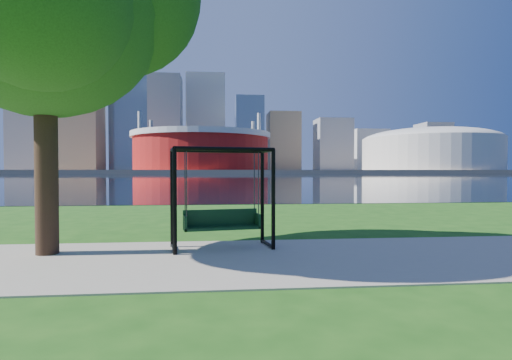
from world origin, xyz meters
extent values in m
plane|color=#1E5114|center=(0.00, 0.00, 0.00)|extent=(900.00, 900.00, 0.00)
cube|color=#9E937F|center=(0.00, -0.50, 0.01)|extent=(120.00, 4.00, 0.03)
cube|color=black|center=(0.00, 102.00, 0.01)|extent=(900.00, 180.00, 0.02)
cube|color=#937F60|center=(0.00, 306.00, 1.00)|extent=(900.00, 228.00, 2.00)
cylinder|color=maroon|center=(-10.00, 235.00, 13.00)|extent=(80.00, 80.00, 22.00)
cylinder|color=silver|center=(-10.00, 235.00, 22.50)|extent=(83.00, 83.00, 3.00)
cylinder|color=silver|center=(22.91, 254.00, 18.00)|extent=(2.00, 2.00, 32.00)
cylinder|color=silver|center=(-42.91, 254.00, 18.00)|extent=(2.00, 2.00, 32.00)
cylinder|color=silver|center=(-42.91, 216.00, 18.00)|extent=(2.00, 2.00, 32.00)
cylinder|color=silver|center=(22.91, 216.00, 18.00)|extent=(2.00, 2.00, 32.00)
cylinder|color=beige|center=(135.00, 235.00, 12.00)|extent=(84.00, 84.00, 20.00)
ellipsoid|color=beige|center=(135.00, 235.00, 21.00)|extent=(84.00, 84.00, 15.12)
cube|color=gray|center=(-140.00, 310.00, 33.00)|extent=(28.00, 28.00, 62.00)
cube|color=#998466|center=(-100.00, 300.00, 46.00)|extent=(26.00, 26.00, 88.00)
cube|color=slate|center=(-70.00, 325.00, 49.50)|extent=(30.00, 24.00, 95.00)
cube|color=gray|center=(-40.00, 305.00, 38.00)|extent=(24.00, 24.00, 72.00)
cube|color=silver|center=(-10.00, 335.00, 42.00)|extent=(32.00, 28.00, 80.00)
cube|color=slate|center=(25.00, 310.00, 31.00)|extent=(22.00, 22.00, 58.00)
cube|color=#998466|center=(55.00, 325.00, 26.00)|extent=(26.00, 26.00, 48.00)
cube|color=gray|center=(95.00, 315.00, 23.00)|extent=(28.00, 24.00, 42.00)
cube|color=silver|center=(135.00, 340.00, 20.00)|extent=(30.00, 26.00, 36.00)
cube|color=gray|center=(185.00, 320.00, 22.00)|extent=(24.00, 24.00, 40.00)
cube|color=#998466|center=(225.00, 335.00, 18.00)|extent=(26.00, 26.00, 32.00)
sphere|color=#998466|center=(-100.00, 300.00, 93.50)|extent=(10.00, 10.00, 10.00)
cylinder|color=black|center=(-1.56, 0.00, 1.10)|extent=(0.10, 0.10, 2.19)
cylinder|color=black|center=(0.51, 0.35, 1.10)|extent=(0.10, 0.10, 2.19)
cylinder|color=black|center=(-1.71, 0.85, 1.10)|extent=(0.10, 0.10, 2.19)
cylinder|color=black|center=(0.36, 1.20, 1.10)|extent=(0.10, 0.10, 2.19)
cylinder|color=black|center=(-0.53, 0.18, 2.19)|extent=(2.08, 0.44, 0.09)
cylinder|color=black|center=(-0.67, 1.02, 2.19)|extent=(2.08, 0.44, 0.09)
cylinder|color=black|center=(-1.63, 0.42, 2.19)|extent=(0.23, 0.86, 0.09)
cylinder|color=black|center=(-1.63, 0.42, 0.08)|extent=(0.21, 0.86, 0.07)
cylinder|color=black|center=(0.43, 0.78, 2.19)|extent=(0.23, 0.86, 0.09)
cylinder|color=black|center=(0.43, 0.78, 0.08)|extent=(0.21, 0.86, 0.07)
cube|color=black|center=(-0.60, 0.60, 0.48)|extent=(1.72, 0.70, 0.06)
cube|color=black|center=(-0.63, 0.78, 0.69)|extent=(1.65, 0.33, 0.36)
cube|color=black|center=(-1.39, 0.46, 0.61)|extent=(0.12, 0.43, 0.32)
cube|color=black|center=(0.19, 0.74, 0.61)|extent=(0.12, 0.43, 0.32)
cylinder|color=#2F2F34|center=(-1.35, 0.29, 1.46)|extent=(0.03, 0.03, 1.38)
cylinder|color=#2F2F34|center=(0.21, 0.56, 1.46)|extent=(0.03, 0.03, 1.38)
cylinder|color=#2F2F34|center=(-1.41, 0.64, 1.46)|extent=(0.03, 0.03, 1.38)
cylinder|color=#2F2F34|center=(0.15, 0.91, 1.46)|extent=(0.03, 0.03, 1.38)
cylinder|color=black|center=(-4.18, 0.34, 2.22)|extent=(0.44, 0.44, 4.45)
camera|label=1|loc=(-0.71, -8.19, 1.75)|focal=28.00mm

